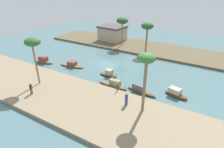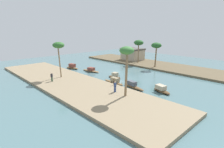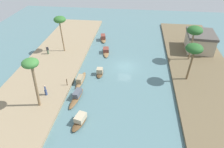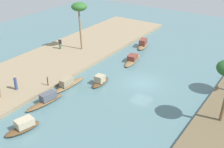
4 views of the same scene
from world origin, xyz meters
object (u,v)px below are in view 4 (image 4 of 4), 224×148
object	(u,v)px
sampan_with_tall_canopy	(133,59)
palm_tree_left_near	(79,8)
sampan_upstream_small	(46,100)
sampan_open_hull	(100,81)
sampan_foreground	(143,44)
person_by_mooring	(16,84)
sampan_downstream_large	(23,126)
person_on_near_bank	(60,44)
mooring_post	(48,81)
sampan_with_red_awning	(68,84)

from	to	relation	value
sampan_with_tall_canopy	palm_tree_left_near	bearing A→B (deg)	-92.39
sampan_upstream_small	sampan_with_tall_canopy	world-z (taller)	sampan_upstream_small
sampan_open_hull	palm_tree_left_near	world-z (taller)	palm_tree_left_near
sampan_foreground	person_by_mooring	xyz separation A→B (m)	(21.59, -5.24, 0.67)
sampan_downstream_large	person_on_near_bank	world-z (taller)	person_on_near_bank
sampan_upstream_small	sampan_with_tall_canopy	distance (m)	15.47
sampan_foreground	palm_tree_left_near	size ratio (longest dim) A/B	0.58
sampan_downstream_large	sampan_open_hull	bearing A→B (deg)	-168.77
person_by_mooring	mooring_post	distance (m)	3.66
sampan_upstream_small	person_by_mooring	world-z (taller)	person_by_mooring
sampan_open_hull	person_on_near_bank	bearing A→B (deg)	-118.00
sampan_foreground	palm_tree_left_near	distance (m)	11.99
sampan_upstream_small	person_on_near_bank	size ratio (longest dim) A/B	2.91
sampan_with_tall_canopy	sampan_downstream_large	distance (m)	20.04
sampan_open_hull	sampan_downstream_large	size ratio (longest dim) A/B	0.90
palm_tree_left_near	sampan_foreground	bearing A→B (deg)	135.17
sampan_upstream_small	sampan_with_red_awning	size ratio (longest dim) A/B	0.97
sampan_upstream_small	sampan_foreground	size ratio (longest dim) A/B	1.17
sampan_downstream_large	palm_tree_left_near	bearing A→B (deg)	-142.40
person_by_mooring	palm_tree_left_near	world-z (taller)	palm_tree_left_near
mooring_post	palm_tree_left_near	bearing A→B (deg)	-159.76
sampan_open_hull	sampan_downstream_large	world-z (taller)	sampan_open_hull
sampan_upstream_small	mooring_post	distance (m)	3.49
sampan_with_tall_canopy	mooring_post	xyz separation A→B (m)	(12.72, -4.41, 0.65)
sampan_with_tall_canopy	mooring_post	distance (m)	13.47
person_by_mooring	sampan_downstream_large	bearing A→B (deg)	23.74
sampan_open_hull	sampan_upstream_small	bearing A→B (deg)	-20.85
mooring_post	sampan_foreground	bearing A→B (deg)	171.41
sampan_with_red_awning	sampan_with_tall_canopy	world-z (taller)	sampan_with_red_awning
sampan_upstream_small	person_by_mooring	xyz separation A→B (m)	(0.16, -4.66, 0.73)
sampan_with_red_awning	person_on_near_bank	bearing A→B (deg)	-131.44
mooring_post	palm_tree_left_near	world-z (taller)	palm_tree_left_near
person_on_near_bank	sampan_open_hull	bearing A→B (deg)	116.23
mooring_post	sampan_downstream_large	bearing A→B (deg)	28.48
sampan_with_red_awning	sampan_open_hull	bearing A→B (deg)	135.74
mooring_post	palm_tree_left_near	xyz separation A→B (m)	(-11.65, -4.30, 5.90)
sampan_foreground	person_by_mooring	distance (m)	22.23
sampan_foreground	person_on_near_bank	xyz separation A→B (m)	(8.94, -9.89, 0.71)
palm_tree_left_near	sampan_downstream_large	bearing A→B (deg)	23.55
person_on_near_bank	mooring_post	size ratio (longest dim) A/B	1.50
sampan_with_tall_canopy	mooring_post	world-z (taller)	mooring_post
sampan_with_red_awning	sampan_downstream_large	size ratio (longest dim) A/B	1.38
sampan_open_hull	sampan_foreground	distance (m)	14.49
sampan_upstream_small	mooring_post	world-z (taller)	mooring_post
sampan_downstream_large	person_by_mooring	world-z (taller)	person_by_mooring
sampan_upstream_small	person_by_mooring	distance (m)	4.71
person_on_near_bank	mooring_post	bearing A→B (deg)	86.86
person_by_mooring	sampan_with_tall_canopy	bearing A→B (deg)	125.59
sampan_open_hull	sampan_with_red_awning	xyz separation A→B (m)	(2.74, -2.82, -0.02)
person_on_near_bank	palm_tree_left_near	xyz separation A→B (m)	(-1.76, 2.75, 5.70)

